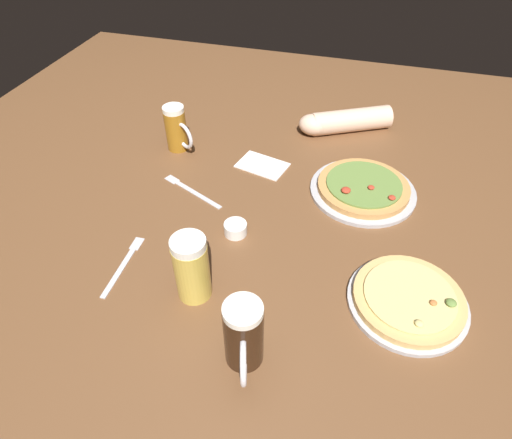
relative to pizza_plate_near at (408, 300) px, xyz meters
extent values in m
cube|color=brown|center=(-0.41, 0.16, -0.03)|extent=(2.40, 2.40, 0.03)
cylinder|color=#B2B2B7|center=(0.00, 0.00, -0.01)|extent=(0.28, 0.28, 0.01)
cylinder|color=tan|center=(0.00, 0.00, 0.00)|extent=(0.25, 0.25, 0.02)
cylinder|color=#DBC67A|center=(0.00, 0.00, 0.02)|extent=(0.21, 0.21, 0.01)
ellipsoid|color=#C67038|center=(0.05, -0.01, 0.02)|extent=(0.02, 0.02, 0.01)
ellipsoid|color=olive|center=(0.09, 0.00, 0.03)|extent=(0.02, 0.02, 0.01)
ellipsoid|color=#DBC67A|center=(0.02, -0.08, 0.02)|extent=(0.02, 0.02, 0.01)
cylinder|color=#B2B2B7|center=(-0.14, 0.39, -0.01)|extent=(0.32, 0.32, 0.01)
cylinder|color=tan|center=(-0.14, 0.39, 0.00)|extent=(0.27, 0.27, 0.02)
cylinder|color=olive|center=(-0.14, 0.39, 0.02)|extent=(0.22, 0.22, 0.01)
ellipsoid|color=#B73823|center=(-0.06, 0.33, 0.02)|extent=(0.02, 0.02, 0.01)
ellipsoid|color=#B73823|center=(-0.19, 0.33, 0.03)|extent=(0.03, 0.03, 0.01)
ellipsoid|color=#B73823|center=(-0.12, 0.36, 0.02)|extent=(0.02, 0.02, 0.01)
cylinder|color=gold|center=(-0.49, -0.10, 0.06)|extent=(0.08, 0.08, 0.16)
cylinder|color=white|center=(-0.49, -0.10, 0.15)|extent=(0.08, 0.08, 0.02)
torus|color=silver|center=(-0.49, -0.05, 0.06)|extent=(0.02, 0.10, 0.10)
cylinder|color=black|center=(-0.32, -0.23, 0.06)|extent=(0.08, 0.08, 0.15)
cylinder|color=white|center=(-0.32, -0.23, 0.15)|extent=(0.08, 0.08, 0.01)
torus|color=silver|center=(-0.31, -0.28, 0.06)|extent=(0.04, 0.10, 0.10)
cylinder|color=#9E6619|center=(-0.77, 0.46, 0.05)|extent=(0.07, 0.07, 0.14)
cylinder|color=white|center=(-0.77, 0.46, 0.13)|extent=(0.07, 0.07, 0.02)
torus|color=silver|center=(-0.73, 0.43, 0.05)|extent=(0.08, 0.06, 0.09)
cylinder|color=white|center=(-0.46, 0.11, 0.00)|extent=(0.06, 0.06, 0.03)
cube|color=white|center=(-0.47, 0.43, -0.01)|extent=(0.18, 0.14, 0.01)
cube|color=silver|center=(-0.69, -0.10, -0.01)|extent=(0.02, 0.17, 0.01)
cube|color=silver|center=(-0.69, 0.00, -0.01)|extent=(0.03, 0.04, 0.00)
cube|color=silver|center=(-0.62, 0.24, -0.01)|extent=(0.18, 0.09, 0.01)
cube|color=silver|center=(-0.72, 0.29, -0.01)|extent=(0.05, 0.04, 0.00)
cylinder|color=beige|center=(-0.22, 0.73, 0.02)|extent=(0.29, 0.20, 0.08)
ellipsoid|color=beige|center=(-0.35, 0.66, 0.02)|extent=(0.10, 0.08, 0.07)
camera|label=1|loc=(-0.17, -0.67, 0.81)|focal=30.21mm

